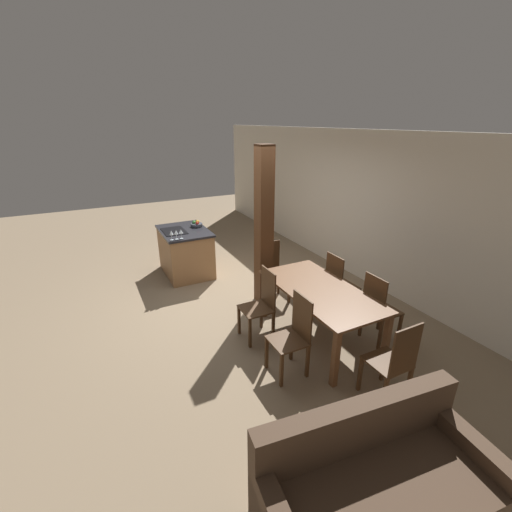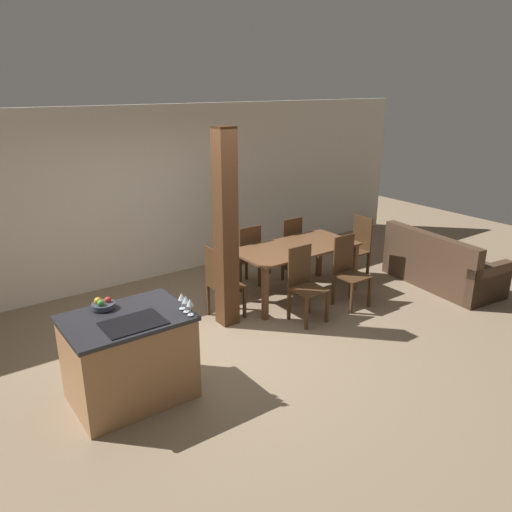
# 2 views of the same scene
# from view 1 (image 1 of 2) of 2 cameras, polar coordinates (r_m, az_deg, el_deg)

# --- Properties ---
(ground_plane) EXTENTS (16.00, 16.00, 0.00)m
(ground_plane) POSITION_cam_1_polar(r_m,az_deg,el_deg) (5.95, -4.37, -6.93)
(ground_plane) COLOR #847056
(wall_back) EXTENTS (11.20, 0.08, 2.70)m
(wall_back) POSITION_cam_1_polar(r_m,az_deg,el_deg) (6.80, 16.05, 8.21)
(wall_back) COLOR silver
(wall_back) RESTS_ON ground_plane
(kitchen_island) EXTENTS (1.17, 0.86, 0.90)m
(kitchen_island) POSITION_cam_1_polar(r_m,az_deg,el_deg) (6.82, -11.64, 0.71)
(kitchen_island) COLOR #9E7047
(kitchen_island) RESTS_ON ground_plane
(fruit_bowl) EXTENTS (0.23, 0.23, 0.11)m
(fruit_bowl) POSITION_cam_1_polar(r_m,az_deg,el_deg) (6.84, -9.90, 5.26)
(fruit_bowl) COLOR #383D47
(fruit_bowl) RESTS_ON kitchen_island
(wine_glass_near) EXTENTS (0.07, 0.07, 0.17)m
(wine_glass_near) POSITION_cam_1_polar(r_m,az_deg,el_deg) (6.08, -13.95, 3.73)
(wine_glass_near) COLOR silver
(wine_glass_near) RESTS_ON kitchen_island
(wine_glass_middle) EXTENTS (0.07, 0.07, 0.17)m
(wine_glass_middle) POSITION_cam_1_polar(r_m,az_deg,el_deg) (6.10, -13.17, 3.86)
(wine_glass_middle) COLOR silver
(wine_glass_middle) RESTS_ON kitchen_island
(wine_glass_far) EXTENTS (0.07, 0.07, 0.17)m
(wine_glass_far) POSITION_cam_1_polar(r_m,az_deg,el_deg) (6.12, -12.40, 3.98)
(wine_glass_far) COLOR silver
(wine_glass_far) RESTS_ON kitchen_island
(dining_table) EXTENTS (1.81, 0.90, 0.77)m
(dining_table) POSITION_cam_1_polar(r_m,az_deg,el_deg) (4.67, 10.60, -6.54)
(dining_table) COLOR brown
(dining_table) RESTS_ON ground_plane
(dining_chair_near_left) EXTENTS (0.40, 0.40, 0.99)m
(dining_chair_near_left) POSITION_cam_1_polar(r_m,az_deg,el_deg) (4.72, 0.86, -7.92)
(dining_chair_near_left) COLOR #472D19
(dining_chair_near_left) RESTS_ON ground_plane
(dining_chair_near_right) EXTENTS (0.40, 0.40, 0.99)m
(dining_chair_near_right) POSITION_cam_1_polar(r_m,az_deg,el_deg) (4.12, 6.25, -12.87)
(dining_chair_near_right) COLOR #472D19
(dining_chair_near_right) RESTS_ON ground_plane
(dining_chair_far_left) EXTENTS (0.40, 0.40, 0.99)m
(dining_chair_far_left) POSITION_cam_1_polar(r_m,az_deg,el_deg) (5.40, 13.62, -4.51)
(dining_chair_far_left) COLOR #472D19
(dining_chair_far_left) RESTS_ON ground_plane
(dining_chair_far_right) EXTENTS (0.40, 0.40, 0.99)m
(dining_chair_far_right) POSITION_cam_1_polar(r_m,az_deg,el_deg) (4.89, 19.73, -8.15)
(dining_chair_far_right) COLOR #472D19
(dining_chair_far_right) RESTS_ON ground_plane
(dining_chair_head_end) EXTENTS (0.40, 0.40, 0.99)m
(dining_chair_head_end) POSITION_cam_1_polar(r_m,az_deg,el_deg) (5.69, 2.75, -2.48)
(dining_chair_head_end) COLOR #472D19
(dining_chair_head_end) RESTS_ON ground_plane
(dining_chair_foot_end) EXTENTS (0.40, 0.40, 0.99)m
(dining_chair_foot_end) POSITION_cam_1_polar(r_m,az_deg,el_deg) (3.98, 21.98, -15.99)
(dining_chair_foot_end) COLOR #472D19
(dining_chair_foot_end) RESTS_ON ground_plane
(couch) EXTENTS (1.03, 1.85, 0.87)m
(couch) POSITION_cam_1_polar(r_m,az_deg,el_deg) (3.20, 19.51, -33.03)
(couch) COLOR #473323
(couch) RESTS_ON ground_plane
(timber_post) EXTENTS (0.23, 0.23, 2.53)m
(timber_post) POSITION_cam_1_polar(r_m,az_deg,el_deg) (5.36, 1.32, 4.55)
(timber_post) COLOR #4C2D19
(timber_post) RESTS_ON ground_plane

